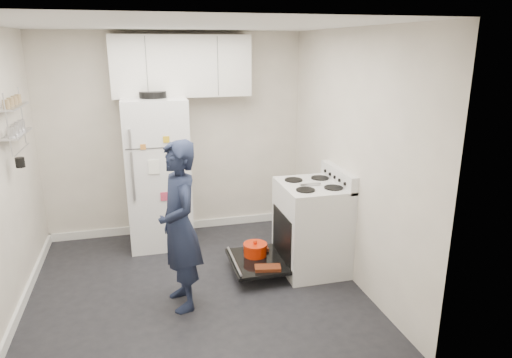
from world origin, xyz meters
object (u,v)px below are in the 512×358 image
object	(u,v)px
electric_range	(310,228)
refrigerator	(158,172)
person	(180,226)
open_oven_door	(256,257)

from	to	relation	value
electric_range	refrigerator	world-z (taller)	refrigerator
electric_range	person	bearing A→B (deg)	-164.68
electric_range	refrigerator	bearing A→B (deg)	144.03
refrigerator	person	size ratio (longest dim) A/B	1.17
open_oven_door	refrigerator	size ratio (longest dim) A/B	0.38
refrigerator	electric_range	bearing A→B (deg)	-35.97
open_oven_door	person	bearing A→B (deg)	-152.79
open_oven_door	person	distance (m)	1.10
electric_range	open_oven_door	world-z (taller)	electric_range
refrigerator	person	bearing A→B (deg)	-85.79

